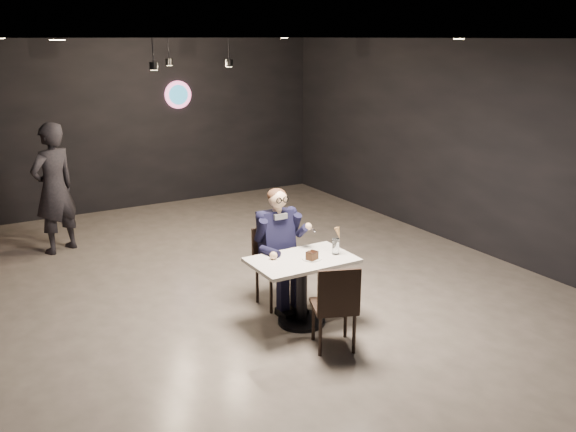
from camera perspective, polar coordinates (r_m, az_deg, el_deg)
floor at (r=7.66m, az=-3.36°, el=-6.83°), size 9.00×9.00×0.00m
wall_sign at (r=11.50m, az=-10.26°, el=11.11°), size 0.50×0.06×0.50m
pendant_lights at (r=8.87m, az=-9.79°, el=15.31°), size 1.40×1.20×0.36m
main_table at (r=6.64m, az=1.29°, el=-7.04°), size 1.10×0.70×0.75m
chair_far at (r=7.05m, az=-1.05°, el=-4.86°), size 0.42×0.46×0.92m
chair_near at (r=6.14m, az=4.31°, el=-8.25°), size 0.56×0.58×0.92m
seated_man at (r=6.96m, az=-1.06°, el=-2.87°), size 0.60×0.80×1.44m
dessert_plate at (r=6.50m, az=2.23°, el=-3.99°), size 0.22×0.22×0.01m
cake_slice at (r=6.44m, az=2.26°, el=-3.74°), size 0.14×0.12×0.08m
mint_leaf at (r=6.45m, az=2.38°, el=-3.31°), size 0.06×0.04×0.01m
sundae_glass at (r=6.63m, az=4.48°, el=-2.85°), size 0.08×0.08×0.18m
wafer_cone at (r=6.58m, az=4.72°, el=-1.59°), size 0.07×0.07×0.12m
passerby at (r=9.30m, az=-21.04°, el=2.42°), size 0.82×0.72×1.88m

